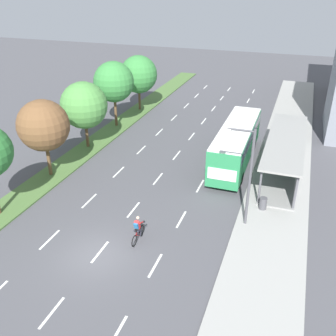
# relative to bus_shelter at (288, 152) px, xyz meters

# --- Properties ---
(ground_plane) EXTENTS (140.00, 140.00, 0.00)m
(ground_plane) POSITION_rel_bus_shelter_xyz_m (-9.53, -14.33, -1.87)
(ground_plane) COLOR #4C4C51
(median_strip) EXTENTS (2.60, 52.00, 0.12)m
(median_strip) POSITION_rel_bus_shelter_xyz_m (-17.83, 5.67, -1.81)
(median_strip) COLOR #4C7038
(median_strip) RESTS_ON ground
(sidewalk_right) EXTENTS (4.50, 52.00, 0.15)m
(sidewalk_right) POSITION_rel_bus_shelter_xyz_m (-0.28, 5.67, -1.79)
(sidewalk_right) COLOR #9E9E99
(sidewalk_right) RESTS_ON ground
(lane_divider_left) EXTENTS (0.14, 45.15, 0.01)m
(lane_divider_left) POSITION_rel_bus_shelter_xyz_m (-13.03, 2.75, -1.86)
(lane_divider_left) COLOR white
(lane_divider_left) RESTS_ON ground
(lane_divider_center) EXTENTS (0.14, 45.15, 0.01)m
(lane_divider_center) POSITION_rel_bus_shelter_xyz_m (-9.53, 2.75, -1.86)
(lane_divider_center) COLOR white
(lane_divider_center) RESTS_ON ground
(lane_divider_right) EXTENTS (0.14, 45.15, 0.01)m
(lane_divider_right) POSITION_rel_bus_shelter_xyz_m (-6.03, 2.75, -1.86)
(lane_divider_right) COLOR white
(lane_divider_right) RESTS_ON ground
(bus_shelter) EXTENTS (2.90, 12.35, 2.86)m
(bus_shelter) POSITION_rel_bus_shelter_xyz_m (0.00, 0.00, 0.00)
(bus_shelter) COLOR gray
(bus_shelter) RESTS_ON sidewalk_right
(bus) EXTENTS (2.54, 11.29, 3.37)m
(bus) POSITION_rel_bus_shelter_xyz_m (-4.28, 0.51, 0.20)
(bus) COLOR #28844C
(bus) RESTS_ON ground
(cyclist) EXTENTS (0.46, 1.82, 1.71)m
(cyclist) POSITION_rel_bus_shelter_xyz_m (-7.85, -12.27, -1.08)
(cyclist) COLOR black
(cyclist) RESTS_ON ground
(median_tree_second) EXTENTS (4.00, 4.00, 6.20)m
(median_tree_second) POSITION_rel_bus_shelter_xyz_m (-17.96, -6.80, 2.44)
(median_tree_second) COLOR brown
(median_tree_second) RESTS_ON median_strip
(median_tree_third) EXTENTS (4.25, 4.25, 6.13)m
(median_tree_third) POSITION_rel_bus_shelter_xyz_m (-18.02, -0.79, 2.26)
(median_tree_third) COLOR brown
(median_tree_third) RESTS_ON median_strip
(median_tree_fourth) EXTENTS (4.16, 4.16, 6.80)m
(median_tree_fourth) POSITION_rel_bus_shelter_xyz_m (-18.01, 5.22, 2.96)
(median_tree_fourth) COLOR brown
(median_tree_fourth) RESTS_ON median_strip
(median_tree_fifth) EXTENTS (4.34, 4.34, 6.37)m
(median_tree_fifth) POSITION_rel_bus_shelter_xyz_m (-17.86, 11.23, 2.44)
(median_tree_fifth) COLOR brown
(median_tree_fifth) RESTS_ON median_strip
(streetlight) EXTENTS (1.91, 0.24, 6.50)m
(streetlight) POSITION_rel_bus_shelter_xyz_m (-2.11, -8.43, 2.02)
(streetlight) COLOR #4C4C51
(streetlight) RESTS_ON sidewalk_right
(trash_bin) EXTENTS (0.52, 0.52, 0.85)m
(trash_bin) POSITION_rel_bus_shelter_xyz_m (-1.08, -6.31, -1.29)
(trash_bin) COLOR #4C4C51
(trash_bin) RESTS_ON sidewalk_right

